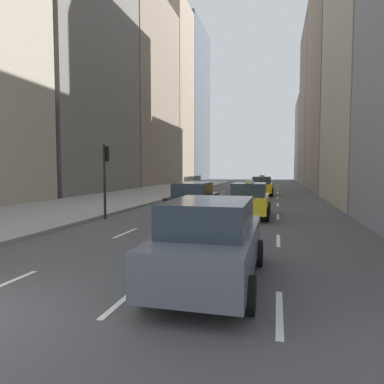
% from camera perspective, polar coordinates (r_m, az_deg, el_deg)
% --- Properties ---
extents(sidewalk_left, '(8.00, 66.00, 0.15)m').
position_cam_1_polar(sidewalk_left, '(33.26, -7.81, -0.22)').
color(sidewalk_left, gray).
rests_on(sidewalk_left, ground).
extents(lane_markings, '(5.72, 56.00, 0.01)m').
position_cam_1_polar(lane_markings, '(27.05, 8.14, -1.31)').
color(lane_markings, white).
rests_on(lane_markings, ground).
extents(building_row_left, '(6.00, 79.30, 34.10)m').
position_cam_1_polar(building_row_left, '(51.86, -8.81, 18.12)').
color(building_row_left, '#A89E89').
rests_on(building_row_left, ground).
extents(building_row_right, '(6.00, 75.07, 36.38)m').
position_cam_1_polar(building_row_right, '(40.79, 24.41, 21.10)').
color(building_row_right, gray).
rests_on(building_row_right, ground).
extents(taxi_lead, '(2.02, 4.40, 1.87)m').
position_cam_1_polar(taxi_lead, '(17.42, 9.56, -1.27)').
color(taxi_lead, yellow).
rests_on(taxi_lead, ground).
extents(taxi_second, '(2.02, 4.40, 1.87)m').
position_cam_1_polar(taxi_second, '(31.88, 11.58, 1.01)').
color(taxi_second, yellow).
rests_on(taxi_second, ground).
extents(sedan_black_near, '(2.02, 4.74, 1.73)m').
position_cam_1_polar(sedan_black_near, '(17.52, 0.30, -1.19)').
color(sedan_black_near, black).
rests_on(sedan_black_near, ground).
extents(sedan_silver_behind, '(2.02, 4.71, 1.79)m').
position_cam_1_polar(sedan_silver_behind, '(7.29, 3.24, -8.12)').
color(sedan_silver_behind, '#565B66').
rests_on(sedan_silver_behind, ground).
extents(traffic_light_pole, '(0.24, 0.42, 3.60)m').
position_cam_1_polar(traffic_light_pole, '(17.09, -14.25, 3.70)').
color(traffic_light_pole, black).
rests_on(traffic_light_pole, ground).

